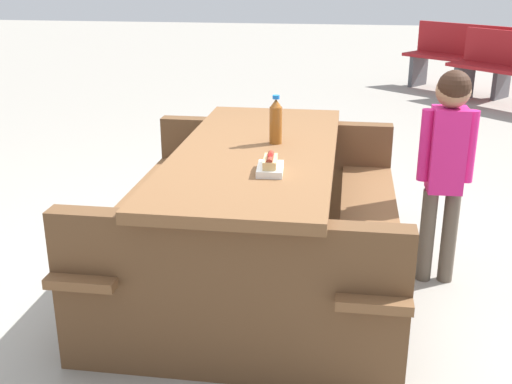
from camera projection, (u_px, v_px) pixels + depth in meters
ground_plane at (256, 286)px, 3.32m from camera, size 30.00×30.00×0.00m
picnic_table at (256, 207)px, 3.17m from camera, size 1.80×1.40×0.75m
soda_bottle at (276, 121)px, 3.12m from camera, size 0.06×0.06×0.24m
hotdog_tray at (270, 166)px, 2.70m from camera, size 0.19×0.12×0.08m
child_in_coat at (447, 151)px, 3.15m from camera, size 0.18×0.28×1.12m
park_bench_near at (462, 57)px, 8.19m from camera, size 1.25×1.42×0.85m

